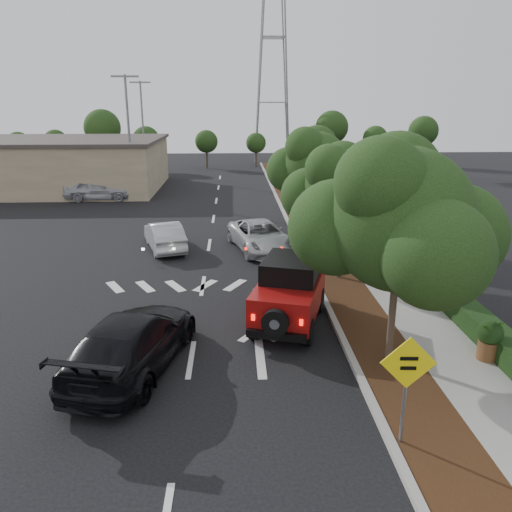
{
  "coord_description": "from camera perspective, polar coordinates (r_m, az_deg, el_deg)",
  "views": [
    {
      "loc": [
        1.28,
        -12.91,
        7.11
      ],
      "look_at": [
        2.01,
        3.0,
        2.16
      ],
      "focal_mm": 35.0,
      "sensor_mm": 36.0,
      "label": 1
    }
  ],
  "objects": [
    {
      "name": "street_tree_far",
      "position": [
        27.21,
        6.6,
        2.0
      ],
      "size": [
        3.4,
        3.4,
        5.62
      ],
      "primitive_type": null,
      "color": "black",
      "rests_on": "ground"
    },
    {
      "name": "ground",
      "position": [
        14.79,
        -7.43,
        -11.61
      ],
      "size": [
        120.0,
        120.0,
        0.0
      ],
      "primitive_type": "plane",
      "color": "black",
      "rests_on": "ground"
    },
    {
      "name": "parked_suv",
      "position": [
        39.46,
        -17.57,
        7.32
      ],
      "size": [
        5.01,
        2.18,
        1.68
      ],
      "primitive_type": "imported",
      "rotation": [
        0.0,
        0.0,
        1.61
      ],
      "color": "#AAABB2",
      "rests_on": "ground"
    },
    {
      "name": "transmission_tower",
      "position": [
        61.5,
        1.82,
        10.61
      ],
      "size": [
        7.0,
        4.0,
        28.0
      ],
      "primitive_type": null,
      "color": "slate",
      "rests_on": "ground"
    },
    {
      "name": "silver_suv_ahead",
      "position": [
        24.72,
        0.53,
        2.27
      ],
      "size": [
        3.57,
        5.57,
        1.43
      ],
      "primitive_type": "imported",
      "rotation": [
        0.0,
        0.0,
        0.25
      ],
      "color": "#AEB2B6",
      "rests_on": "ground"
    },
    {
      "name": "street_tree_mid",
      "position": [
        21.12,
        9.34,
        -2.65
      ],
      "size": [
        3.2,
        3.2,
        5.32
      ],
      "primitive_type": null,
      "color": "black",
      "rests_on": "ground"
    },
    {
      "name": "curb",
      "position": [
        26.1,
        4.78,
        1.56
      ],
      "size": [
        0.2,
        70.0,
        0.15
      ],
      "primitive_type": "cube",
      "color": "#9E9B93",
      "rests_on": "ground"
    },
    {
      "name": "red_jeep",
      "position": [
        16.62,
        3.97,
        -3.92
      ],
      "size": [
        2.95,
        4.49,
        2.2
      ],
      "rotation": [
        0.0,
        0.0,
        -0.3
      ],
      "color": "black",
      "rests_on": "ground"
    },
    {
      "name": "black_suv_oncoming",
      "position": [
        14.3,
        -13.92,
        -9.45
      ],
      "size": [
        3.47,
        5.9,
        1.6
      ],
      "primitive_type": "imported",
      "rotation": [
        0.0,
        0.0,
        2.91
      ],
      "color": "black",
      "rests_on": "ground"
    },
    {
      "name": "planting_strip",
      "position": [
        26.25,
        6.94,
        1.55
      ],
      "size": [
        1.8,
        70.0,
        0.12
      ],
      "primitive_type": "cube",
      "color": "black",
      "rests_on": "ground"
    },
    {
      "name": "silver_sedan_oncoming",
      "position": [
        25.32,
        -10.41,
        2.31
      ],
      "size": [
        2.68,
        4.51,
        1.4
      ],
      "primitive_type": "imported",
      "rotation": [
        0.0,
        0.0,
        3.44
      ],
      "color": "#B5B7BD",
      "rests_on": "ground"
    },
    {
      "name": "sidewalk",
      "position": [
        26.62,
        10.98,
        1.59
      ],
      "size": [
        2.0,
        70.0,
        0.12
      ],
      "primitive_type": "cube",
      "color": "gray",
      "rests_on": "ground"
    },
    {
      "name": "terracotta_planter",
      "position": [
        15.56,
        25.15,
        -8.3
      ],
      "size": [
        0.7,
        0.7,
        1.23
      ],
      "rotation": [
        0.0,
        0.0,
        -0.03
      ],
      "color": "brown",
      "rests_on": "ground"
    },
    {
      "name": "street_tree_near",
      "position": [
        14.94,
        14.83,
        -11.78
      ],
      "size": [
        3.8,
        3.8,
        5.92
      ],
      "primitive_type": null,
      "color": "black",
      "rests_on": "ground"
    },
    {
      "name": "commercial_building",
      "position": [
        46.54,
        -24.76,
        9.4
      ],
      "size": [
        22.0,
        12.0,
        4.0
      ],
      "primitive_type": "cube",
      "color": "gray",
      "rests_on": "ground"
    },
    {
      "name": "speed_hump_sign",
      "position": [
        10.98,
        16.87,
        -12.99
      ],
      "size": [
        1.16,
        0.12,
        2.47
      ],
      "rotation": [
        0.0,
        0.0,
        -0.06
      ],
      "color": "slate",
      "rests_on": "ground"
    },
    {
      "name": "light_pole_b",
      "position": [
        52.15,
        -12.45,
        9.03
      ],
      "size": [
        2.0,
        0.22,
        9.0
      ],
      "primitive_type": null,
      "color": "slate",
      "rests_on": "ground"
    },
    {
      "name": "light_pole_a",
      "position": [
        40.31,
        -13.81,
        6.61
      ],
      "size": [
        2.0,
        0.22,
        9.0
      ],
      "primitive_type": null,
      "color": "slate",
      "rests_on": "ground"
    },
    {
      "name": "hedge",
      "position": [
        26.9,
        13.92,
        2.3
      ],
      "size": [
        0.8,
        70.0,
        0.8
      ],
      "primitive_type": "cube",
      "color": "black",
      "rests_on": "ground"
    }
  ]
}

